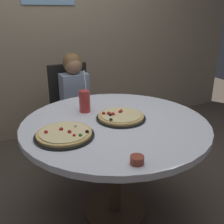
# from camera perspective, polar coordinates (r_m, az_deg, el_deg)

# --- Properties ---
(ground_plane) EXTENTS (8.00, 8.00, 0.00)m
(ground_plane) POSITION_cam_1_polar(r_m,az_deg,el_deg) (2.17, 0.60, -20.53)
(ground_plane) COLOR #4C4238
(wall_with_window) EXTENTS (5.20, 0.14, 2.90)m
(wall_with_window) POSITION_cam_1_polar(r_m,az_deg,el_deg) (3.20, -13.36, 20.80)
(wall_with_window) COLOR gray
(wall_with_window) RESTS_ON ground_plane
(dining_table) EXTENTS (1.26, 1.26, 0.75)m
(dining_table) POSITION_cam_1_polar(r_m,az_deg,el_deg) (1.80, 0.68, -4.76)
(dining_table) COLOR silver
(dining_table) RESTS_ON ground_plane
(chair_wooden) EXTENTS (0.41, 0.41, 0.95)m
(chair_wooden) POSITION_cam_1_polar(r_m,az_deg,el_deg) (2.72, -8.71, 1.31)
(chair_wooden) COLOR black
(chair_wooden) RESTS_ON ground_plane
(diner_child) EXTENTS (0.26, 0.42, 1.08)m
(diner_child) POSITION_cam_1_polar(r_m,az_deg,el_deg) (2.58, -7.36, -0.89)
(diner_child) COLOR #3F4766
(diner_child) RESTS_ON ground_plane
(pizza_veggie) EXTENTS (0.34, 0.34, 0.05)m
(pizza_veggie) POSITION_cam_1_polar(r_m,az_deg,el_deg) (1.80, 1.90, -1.01)
(pizza_veggie) COLOR black
(pizza_veggie) RESTS_ON dining_table
(pizza_cheese) EXTENTS (0.36, 0.36, 0.05)m
(pizza_cheese) POSITION_cam_1_polar(r_m,az_deg,el_deg) (1.57, -10.34, -4.78)
(pizza_cheese) COLOR black
(pizza_cheese) RESTS_ON dining_table
(soda_cup) EXTENTS (0.08, 0.08, 0.31)m
(soda_cup) POSITION_cam_1_polar(r_m,az_deg,el_deg) (1.92, -5.99, 2.37)
(soda_cup) COLOR #B73333
(soda_cup) RESTS_ON dining_table
(sauce_bowl) EXTENTS (0.07, 0.07, 0.04)m
(sauce_bowl) POSITION_cam_1_polar(r_m,az_deg,el_deg) (1.30, 5.48, -10.37)
(sauce_bowl) COLOR brown
(sauce_bowl) RESTS_ON dining_table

